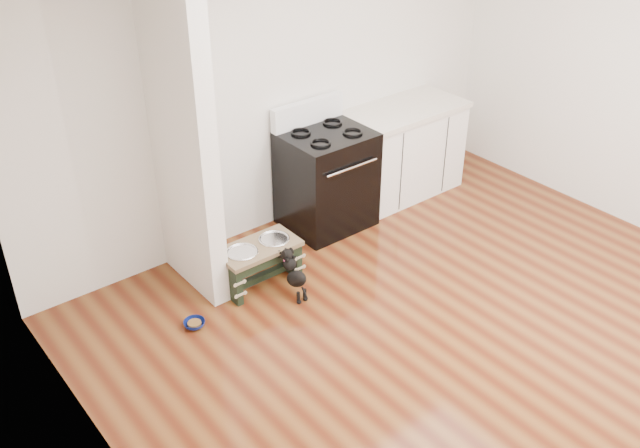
{
  "coord_description": "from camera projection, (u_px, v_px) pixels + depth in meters",
  "views": [
    {
      "loc": [
        -3.39,
        -2.32,
        3.49
      ],
      "look_at": [
        -0.43,
        1.39,
        0.6
      ],
      "focal_mm": 40.0,
      "sensor_mm": 36.0,
      "label": 1
    }
  ],
  "objects": [
    {
      "name": "ground",
      "position": [
        486.0,
        354.0,
        5.17
      ],
      "size": [
        5.0,
        5.0,
        0.0
      ],
      "primitive_type": "plane",
      "color": "#4D1D0D",
      "rests_on": "ground"
    },
    {
      "name": "room_shell",
      "position": [
        518.0,
        151.0,
        4.33
      ],
      "size": [
        5.0,
        5.0,
        5.0
      ],
      "color": "silver",
      "rests_on": "ground"
    },
    {
      "name": "floor_bowl",
      "position": [
        194.0,
        324.0,
        5.42
      ],
      "size": [
        0.18,
        0.18,
        0.05
      ],
      "rotation": [
        0.0,
        0.0,
        -0.13
      ],
      "color": "#0C1755",
      "rests_on": "ground"
    },
    {
      "name": "puppy",
      "position": [
        294.0,
        273.0,
        5.65
      ],
      "size": [
        0.12,
        0.34,
        0.41
      ],
      "color": "black",
      "rests_on": "ground"
    },
    {
      "name": "cabinet_run",
      "position": [
        402.0,
        151.0,
        7.04
      ],
      "size": [
        1.24,
        0.64,
        0.91
      ],
      "color": "white",
      "rests_on": "ground"
    },
    {
      "name": "partition_wall",
      "position": [
        181.0,
        131.0,
        5.25
      ],
      "size": [
        0.15,
        0.8,
        2.7
      ],
      "primitive_type": "cube",
      "color": "silver",
      "rests_on": "ground"
    },
    {
      "name": "oven_range",
      "position": [
        326.0,
        178.0,
        6.5
      ],
      "size": [
        0.76,
        0.69,
        1.14
      ],
      "color": "black",
      "rests_on": "ground"
    },
    {
      "name": "dog_feeder",
      "position": [
        259.0,
        257.0,
        5.78
      ],
      "size": [
        0.67,
        0.36,
        0.38
      ],
      "color": "black",
      "rests_on": "ground"
    }
  ]
}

